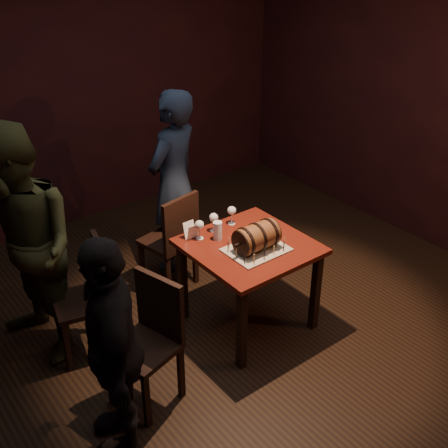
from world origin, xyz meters
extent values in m
plane|color=black|center=(0.00, 0.00, 0.00)|extent=(5.00, 5.00, 0.00)
cube|color=black|center=(0.00, 2.50, 1.40)|extent=(5.00, 0.04, 2.80)
cube|color=black|center=(2.50, 0.00, 1.40)|extent=(0.04, 5.00, 2.80)
cube|color=#46110B|center=(0.18, -0.04, 0.73)|extent=(0.90, 0.90, 0.04)
cube|color=black|center=(-0.20, -0.42, 0.35)|extent=(0.06, 0.06, 0.71)
cube|color=black|center=(0.56, -0.42, 0.35)|extent=(0.06, 0.06, 0.71)
cube|color=black|center=(-0.20, 0.34, 0.35)|extent=(0.06, 0.06, 0.71)
cube|color=black|center=(0.56, 0.34, 0.35)|extent=(0.06, 0.06, 0.71)
cube|color=#AA9E89|center=(0.16, -0.14, 0.76)|extent=(0.45, 0.35, 0.01)
cylinder|color=brown|center=(0.16, -0.14, 0.87)|extent=(0.31, 0.21, 0.21)
cylinder|color=black|center=(0.05, -0.14, 0.87)|extent=(0.02, 0.22, 0.22)
cylinder|color=black|center=(0.16, -0.14, 0.87)|extent=(0.02, 0.22, 0.22)
cylinder|color=black|center=(0.28, -0.14, 0.87)|extent=(0.02, 0.22, 0.22)
cylinder|color=black|center=(0.00, -0.14, 0.87)|extent=(0.01, 0.20, 0.20)
cylinder|color=black|center=(0.32, -0.14, 0.87)|extent=(0.01, 0.20, 0.20)
cylinder|color=black|center=(-0.02, -0.14, 0.87)|extent=(0.04, 0.02, 0.02)
sphere|color=black|center=(-0.04, -0.14, 0.87)|extent=(0.03, 0.03, 0.03)
cylinder|color=#FFE698|center=(0.02, -0.28, 0.80)|extent=(0.01, 0.01, 0.08)
cylinder|color=black|center=(0.02, -0.28, 0.85)|extent=(0.00, 0.00, 0.01)
cylinder|color=black|center=(0.11, -0.28, 0.80)|extent=(0.01, 0.01, 0.08)
cylinder|color=black|center=(0.11, -0.28, 0.85)|extent=(0.00, 0.00, 0.01)
cylinder|color=#FFE698|center=(0.21, -0.28, 0.80)|extent=(0.01, 0.01, 0.08)
cylinder|color=black|center=(0.21, -0.28, 0.85)|extent=(0.00, 0.00, 0.01)
cylinder|color=black|center=(0.31, -0.28, 0.80)|extent=(0.01, 0.01, 0.08)
cylinder|color=black|center=(0.31, -0.28, 0.85)|extent=(0.00, 0.00, 0.01)
cylinder|color=#FFE698|center=(0.36, -0.24, 0.80)|extent=(0.01, 0.01, 0.08)
cylinder|color=black|center=(0.36, -0.24, 0.85)|extent=(0.00, 0.00, 0.01)
cylinder|color=black|center=(0.36, -0.14, 0.80)|extent=(0.01, 0.01, 0.08)
cylinder|color=black|center=(0.36, -0.14, 0.85)|extent=(0.00, 0.00, 0.01)
cylinder|color=#FFE698|center=(0.36, -0.04, 0.80)|extent=(0.01, 0.01, 0.08)
cylinder|color=black|center=(0.36, -0.04, 0.85)|extent=(0.00, 0.00, 0.01)
cylinder|color=black|center=(0.31, 0.01, 0.80)|extent=(0.01, 0.01, 0.08)
cylinder|color=black|center=(0.31, 0.01, 0.85)|extent=(0.00, 0.00, 0.01)
cylinder|color=#FFE698|center=(0.21, 0.01, 0.80)|extent=(0.01, 0.01, 0.08)
cylinder|color=black|center=(0.21, 0.01, 0.85)|extent=(0.00, 0.00, 0.01)
cylinder|color=black|center=(0.11, 0.01, 0.80)|extent=(0.01, 0.01, 0.08)
cylinder|color=black|center=(0.11, 0.01, 0.85)|extent=(0.00, 0.00, 0.01)
cylinder|color=#FFE698|center=(0.02, 0.01, 0.80)|extent=(0.01, 0.01, 0.08)
cylinder|color=black|center=(0.02, 0.01, 0.85)|extent=(0.00, 0.00, 0.01)
cylinder|color=black|center=(-0.03, -0.04, 0.80)|extent=(0.01, 0.01, 0.08)
cylinder|color=black|center=(-0.03, -0.04, 0.85)|extent=(0.00, 0.00, 0.01)
cylinder|color=#FFE698|center=(-0.03, -0.14, 0.80)|extent=(0.01, 0.01, 0.08)
cylinder|color=black|center=(-0.03, -0.14, 0.85)|extent=(0.00, 0.00, 0.01)
cylinder|color=black|center=(-0.03, -0.24, 0.80)|extent=(0.01, 0.01, 0.08)
cylinder|color=black|center=(-0.03, -0.24, 0.85)|extent=(0.00, 0.00, 0.01)
cylinder|color=silver|center=(-0.08, 0.26, 0.75)|extent=(0.06, 0.06, 0.01)
cylinder|color=silver|center=(-0.08, 0.26, 0.80)|extent=(0.01, 0.01, 0.09)
sphere|color=silver|center=(-0.08, 0.26, 0.88)|extent=(0.07, 0.07, 0.07)
sphere|color=#591114|center=(-0.08, 0.26, 0.87)|extent=(0.05, 0.05, 0.05)
cylinder|color=silver|center=(0.08, 0.29, 0.75)|extent=(0.06, 0.06, 0.01)
cylinder|color=silver|center=(0.08, 0.29, 0.80)|extent=(0.01, 0.01, 0.09)
sphere|color=silver|center=(0.08, 0.29, 0.88)|extent=(0.07, 0.07, 0.07)
cylinder|color=silver|center=(0.27, 0.30, 0.75)|extent=(0.06, 0.06, 0.01)
cylinder|color=silver|center=(0.27, 0.30, 0.80)|extent=(0.01, 0.01, 0.09)
sphere|color=silver|center=(0.27, 0.30, 0.88)|extent=(0.07, 0.07, 0.07)
sphere|color=#BF594C|center=(0.27, 0.30, 0.87)|extent=(0.05, 0.05, 0.05)
cylinder|color=silver|center=(0.03, 0.17, 0.82)|extent=(0.07, 0.07, 0.15)
cylinder|color=#9E5414|center=(0.03, 0.17, 0.81)|extent=(0.06, 0.06, 0.11)
cylinder|color=white|center=(0.03, 0.17, 0.87)|extent=(0.06, 0.06, 0.02)
cube|color=black|center=(-0.03, 0.83, 0.45)|extent=(0.47, 0.47, 0.04)
cube|color=black|center=(0.10, 1.03, 0.21)|extent=(0.04, 0.04, 0.43)
cube|color=black|center=(-0.23, 0.96, 0.21)|extent=(0.04, 0.04, 0.43)
cube|color=black|center=(0.17, 0.69, 0.21)|extent=(0.04, 0.04, 0.43)
cube|color=black|center=(-0.17, 0.63, 0.21)|extent=(0.04, 0.04, 0.43)
cube|color=black|center=(0.00, 0.65, 0.70)|extent=(0.40, 0.12, 0.46)
cube|color=black|center=(-1.02, 0.46, 0.45)|extent=(0.48, 0.48, 0.04)
cube|color=black|center=(-1.15, 0.67, 0.21)|extent=(0.04, 0.04, 0.43)
cube|color=black|center=(-1.23, 0.33, 0.21)|extent=(0.04, 0.04, 0.43)
cube|color=black|center=(-0.82, 0.59, 0.21)|extent=(0.04, 0.04, 0.43)
cube|color=black|center=(-0.90, 0.26, 0.21)|extent=(0.04, 0.04, 0.43)
cube|color=black|center=(-0.85, 0.42, 0.70)|extent=(0.13, 0.40, 0.46)
cube|color=black|center=(-0.92, -0.26, 0.45)|extent=(0.49, 0.49, 0.04)
cube|color=black|center=(-1.13, -0.15, 0.21)|extent=(0.04, 0.04, 0.43)
cube|color=black|center=(-1.04, -0.47, 0.21)|extent=(0.04, 0.04, 0.43)
cube|color=black|center=(-0.80, -0.06, 0.21)|extent=(0.04, 0.04, 0.43)
cube|color=black|center=(-0.71, -0.38, 0.21)|extent=(0.04, 0.04, 0.43)
cube|color=black|center=(-0.75, -0.22, 0.70)|extent=(0.14, 0.40, 0.46)
imported|color=#1B2537|center=(0.22, 1.07, 0.86)|extent=(0.73, 0.61, 1.71)
imported|color=#3B3C1E|center=(-1.30, 0.67, 0.91)|extent=(0.80, 0.97, 1.82)
imported|color=black|center=(-1.22, -0.45, 0.75)|extent=(0.67, 0.95, 1.50)
camera|label=1|loc=(-2.25, -2.85, 2.98)|focal=45.00mm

